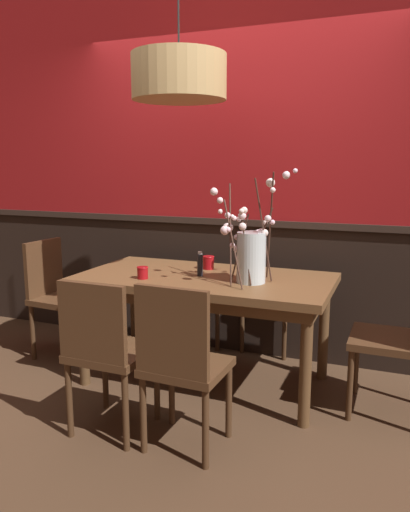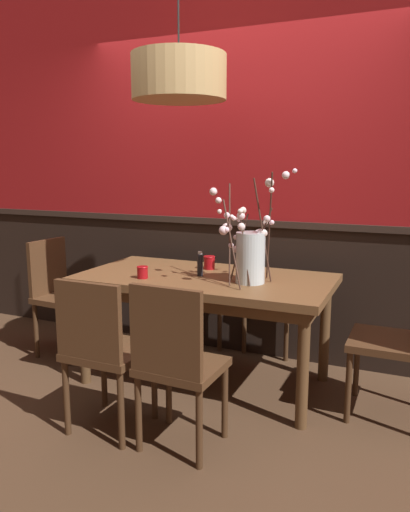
% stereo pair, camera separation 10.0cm
% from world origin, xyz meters
% --- Properties ---
extents(ground_plane, '(24.00, 24.00, 0.00)m').
position_xyz_m(ground_plane, '(0.00, 0.00, 0.00)').
color(ground_plane, '#4C3321').
extents(back_wall, '(5.58, 0.14, 2.96)m').
position_xyz_m(back_wall, '(0.00, 0.70, 1.47)').
color(back_wall, black).
rests_on(back_wall, ground).
extents(dining_table, '(1.70, 0.88, 0.76)m').
position_xyz_m(dining_table, '(0.00, 0.00, 0.67)').
color(dining_table, brown).
rests_on(dining_table, ground).
extents(chair_far_side_left, '(0.46, 0.46, 0.92)m').
position_xyz_m(chair_far_side_left, '(-0.29, 0.85, 0.53)').
color(chair_far_side_left, '#4C301C').
rests_on(chair_far_side_left, ground).
extents(chair_head_east_end, '(0.43, 0.45, 0.98)m').
position_xyz_m(chair_head_east_end, '(1.26, 0.00, 0.54)').
color(chair_head_east_end, '#4C301C').
rests_on(chair_head_east_end, ground).
extents(chair_far_side_right, '(0.44, 0.45, 0.93)m').
position_xyz_m(chair_far_side_right, '(0.27, 0.86, 0.51)').
color(chair_far_side_right, '#4C301C').
rests_on(chair_far_side_right, ground).
extents(chair_near_side_right, '(0.43, 0.40, 0.92)m').
position_xyz_m(chair_near_side_right, '(0.20, -0.85, 0.52)').
color(chair_near_side_right, '#4C301C').
rests_on(chair_near_side_right, ground).
extents(chair_near_side_left, '(0.42, 0.42, 0.90)m').
position_xyz_m(chair_near_side_left, '(-0.25, -0.84, 0.52)').
color(chair_near_side_left, '#4C301C').
rests_on(chair_near_side_left, ground).
extents(chair_head_west_end, '(0.42, 0.43, 0.92)m').
position_xyz_m(chair_head_west_end, '(-1.29, 0.03, 0.52)').
color(chair_head_west_end, '#4C301C').
rests_on(chair_head_west_end, ground).
extents(vase_with_blossoms, '(0.52, 0.39, 0.72)m').
position_xyz_m(vase_with_blossoms, '(0.34, -0.07, 0.95)').
color(vase_with_blossoms, silver).
rests_on(vase_with_blossoms, dining_table).
extents(candle_holder_nearer_center, '(0.08, 0.08, 0.10)m').
position_xyz_m(candle_holder_nearer_center, '(-0.06, 0.21, 0.81)').
color(candle_holder_nearer_center, '#9E0F14').
rests_on(candle_holder_nearer_center, dining_table).
extents(candle_holder_nearer_edge, '(0.08, 0.08, 0.08)m').
position_xyz_m(candle_holder_nearer_edge, '(-0.35, -0.23, 0.80)').
color(candle_holder_nearer_edge, '#9E0F14').
rests_on(candle_holder_nearer_edge, dining_table).
extents(condiment_bottle, '(0.04, 0.04, 0.17)m').
position_xyz_m(condiment_bottle, '(-0.03, -0.01, 0.84)').
color(condiment_bottle, black).
rests_on(condiment_bottle, dining_table).
extents(pendant_lamp, '(0.60, 0.60, 1.06)m').
position_xyz_m(pendant_lamp, '(-0.14, -0.08, 2.04)').
color(pendant_lamp, tan).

